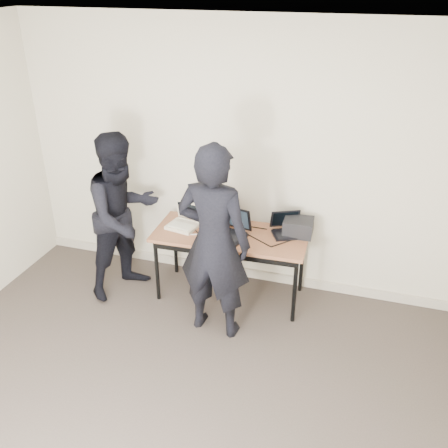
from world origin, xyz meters
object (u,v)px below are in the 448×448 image
at_px(leather_satchel, 220,210).
at_px(person_observer, 123,215).
at_px(laptop_right, 287,229).
at_px(equipment_box, 298,227).
at_px(laptop_center, 230,229).
at_px(desk, 230,239).
at_px(person_typist, 214,243).
at_px(laptop_beige, 184,222).

bearing_deg(leather_satchel, person_observer, -155.22).
xyz_separation_m(laptop_right, equipment_box, (0.11, 0.01, 0.03)).
xyz_separation_m(equipment_box, person_observer, (-1.69, -0.36, 0.05)).
distance_m(leather_satchel, person_observer, 0.96).
relative_size(laptop_center, person_observer, 0.24).
distance_m(desk, laptop_right, 0.56).
relative_size(laptop_right, person_observer, 0.23).
bearing_deg(leather_satchel, equipment_box, -2.10).
xyz_separation_m(desk, laptop_right, (0.52, 0.18, 0.11)).
distance_m(laptop_right, leather_satchel, 0.71).
xyz_separation_m(desk, laptop_center, (-0.00, -0.02, 0.12)).
bearing_deg(person_typist, leather_satchel, -72.48).
bearing_deg(person_observer, desk, -53.30).
relative_size(desk, leather_satchel, 4.21).
distance_m(laptop_center, person_typist, 0.54).
bearing_deg(desk, laptop_beige, 175.62).
xyz_separation_m(laptop_center, leather_satchel, (-0.18, 0.24, 0.07)).
relative_size(person_typist, person_observer, 1.08).
distance_m(laptop_center, laptop_right, 0.56).
bearing_deg(person_typist, desk, -85.29).
height_order(equipment_box, person_typist, person_typist).
bearing_deg(laptop_center, person_observer, -159.03).
height_order(desk, leather_satchel, leather_satchel).
bearing_deg(equipment_box, person_observer, -167.89).
bearing_deg(laptop_center, laptop_beige, -171.50).
relative_size(laptop_right, leather_satchel, 1.06).
xyz_separation_m(equipment_box, person_typist, (-0.62, -0.73, 0.11)).
bearing_deg(laptop_right, desk, 173.60).
xyz_separation_m(laptop_center, equipment_box, (0.63, 0.21, 0.02)).
distance_m(laptop_beige, laptop_center, 0.49).
bearing_deg(laptop_center, person_typist, -76.06).
relative_size(leather_satchel, equipment_box, 1.29).
relative_size(laptop_right, equipment_box, 1.37).
bearing_deg(laptop_beige, person_typist, -37.67).
bearing_deg(leather_satchel, person_typist, -75.63).
xyz_separation_m(laptop_beige, laptop_center, (0.49, -0.04, 0.01)).
height_order(equipment_box, person_observer, person_observer).
xyz_separation_m(desk, laptop_beige, (-0.49, 0.02, 0.11)).
bearing_deg(desk, leather_satchel, 126.33).
bearing_deg(person_observer, laptop_right, -49.80).
xyz_separation_m(laptop_right, person_typist, (-0.51, -0.73, 0.14)).
distance_m(laptop_beige, person_typist, 0.76).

